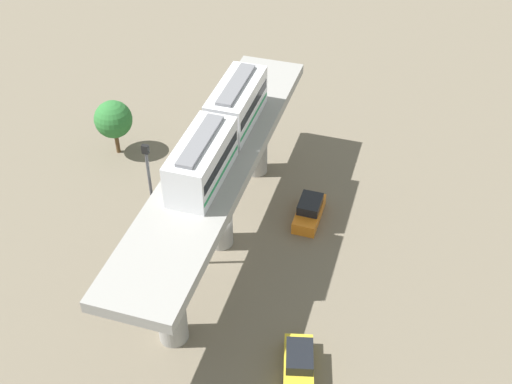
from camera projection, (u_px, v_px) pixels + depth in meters
ground_plane at (221, 242)px, 48.34m from camera, size 120.00×120.00×0.00m
viaduct at (218, 180)px, 44.46m from camera, size 5.20×28.00×8.04m
train at (220, 131)px, 42.83m from camera, size 2.64×13.55×3.24m
parked_car_yellow at (299, 364)px, 39.20m from camera, size 2.76×4.51×1.76m
parked_car_orange at (309, 211)px, 49.91m from camera, size 1.80×4.20×1.76m
tree_near_viaduct at (113, 119)px, 54.85m from camera, size 3.27×3.27×5.08m
signal_post at (153, 203)px, 42.84m from camera, size 0.44×0.28×10.64m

